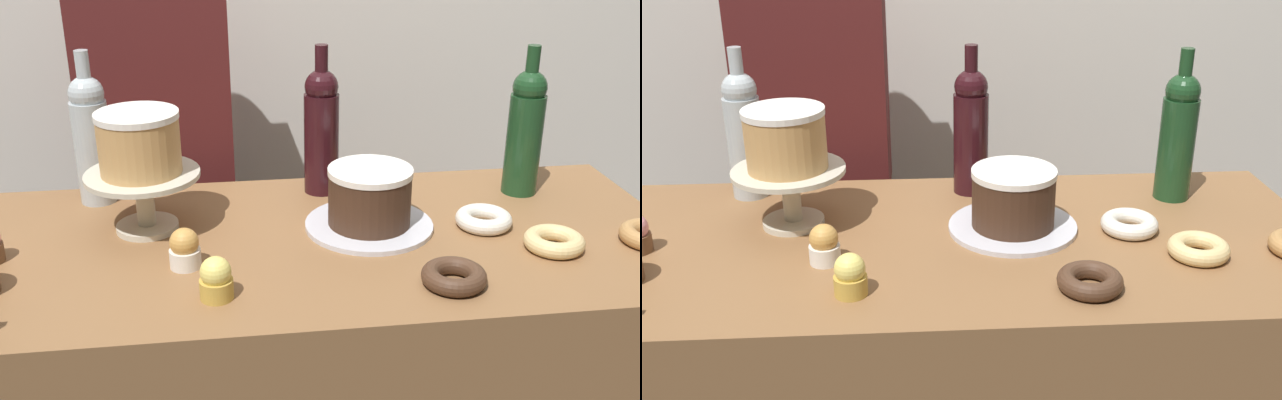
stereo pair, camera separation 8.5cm
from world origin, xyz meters
TOP-DOWN VIEW (x-y plane):
  - cake_stand_pedestal at (-0.33, 0.09)m, footprint 0.22×0.22m
  - white_layer_cake at (-0.33, 0.09)m, footprint 0.16×0.16m
  - silver_serving_platter at (0.10, 0.03)m, footprint 0.25×0.25m
  - chocolate_round_cake at (0.10, 0.03)m, footprint 0.17×0.17m
  - wine_bottle_dark_red at (0.03, 0.24)m, footprint 0.08×0.08m
  - wine_bottle_clear at (-0.45, 0.25)m, footprint 0.08×0.08m
  - wine_bottle_green at (0.47, 0.17)m, footprint 0.08×0.08m
  - cupcake_lemon at (-0.20, -0.20)m, footprint 0.06×0.06m
  - cupcake_caramel at (-0.25, -0.08)m, footprint 0.06×0.06m
  - donut_chocolate at (0.20, -0.21)m, footprint 0.11×0.11m
  - donut_glazed at (0.43, -0.10)m, footprint 0.11×0.11m
  - donut_sugar at (0.33, 0.01)m, footprint 0.11×0.11m
  - barista_figure at (-0.33, 0.54)m, footprint 0.36×0.22m

SIDE VIEW (x-z plane):
  - barista_figure at x=-0.33m, z-range 0.04..1.64m
  - silver_serving_platter at x=0.10m, z-range 0.96..0.97m
  - donut_chocolate at x=0.20m, z-range 0.96..0.99m
  - donut_glazed at x=0.43m, z-range 0.96..0.99m
  - donut_sugar at x=0.33m, z-range 0.96..0.99m
  - cupcake_lemon at x=-0.20m, z-range 0.95..1.03m
  - cupcake_caramel at x=-0.25m, z-range 0.95..1.03m
  - chocolate_round_cake at x=0.10m, z-range 0.97..1.08m
  - cake_stand_pedestal at x=-0.33m, z-range 0.98..1.10m
  - wine_bottle_dark_red at x=0.03m, z-range 0.94..1.26m
  - wine_bottle_clear at x=-0.45m, z-range 0.94..1.26m
  - wine_bottle_green at x=0.47m, z-range 0.94..1.26m
  - white_layer_cake at x=-0.33m, z-range 1.08..1.20m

